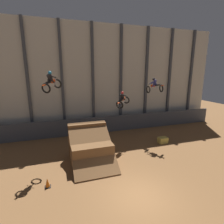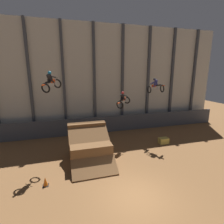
% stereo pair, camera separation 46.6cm
% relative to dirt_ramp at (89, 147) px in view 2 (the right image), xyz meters
% --- Properties ---
extents(ground_plane, '(60.00, 60.00, 0.00)m').
position_rel_dirt_ramp_xyz_m(ground_plane, '(1.82, -5.19, -0.98)').
color(ground_plane, brown).
extents(arena_back_wall, '(32.00, 0.40, 12.06)m').
position_rel_dirt_ramp_xyz_m(arena_back_wall, '(1.82, 7.12, 5.05)').
color(arena_back_wall, beige).
rests_on(arena_back_wall, ground_plane).
extents(lower_barrier, '(31.36, 0.20, 1.85)m').
position_rel_dirt_ramp_xyz_m(lower_barrier, '(1.82, 5.79, -0.05)').
color(lower_barrier, '#474C56').
rests_on(lower_barrier, ground_plane).
extents(dirt_ramp, '(3.14, 4.28, 2.83)m').
position_rel_dirt_ramp_xyz_m(dirt_ramp, '(0.00, 0.00, 0.00)').
color(dirt_ramp, brown).
rests_on(dirt_ramp, ground_plane).
extents(rider_bike_left_air, '(1.52, 1.74, 1.56)m').
position_rel_dirt_ramp_xyz_m(rider_bike_left_air, '(-2.56, 0.84, 5.09)').
color(rider_bike_left_air, black).
extents(rider_bike_center_air, '(1.69, 1.63, 1.58)m').
position_rel_dirt_ramp_xyz_m(rider_bike_center_air, '(3.67, 2.36, 3.26)').
color(rider_bike_center_air, black).
extents(rider_bike_right_air, '(1.44, 1.75, 1.54)m').
position_rel_dirt_ramp_xyz_m(rider_bike_right_air, '(6.88, 2.15, 4.47)').
color(rider_bike_right_air, black).
extents(traffic_cone_near_ramp, '(0.36, 0.36, 0.58)m').
position_rel_dirt_ramp_xyz_m(traffic_cone_near_ramp, '(-3.16, -2.71, -0.70)').
color(traffic_cone_near_ramp, black).
rests_on(traffic_cone_near_ramp, ground_plane).
extents(hay_bale_trackside, '(0.91, 0.61, 0.57)m').
position_rel_dirt_ramp_xyz_m(hay_bale_trackside, '(7.43, 0.99, -0.70)').
color(hay_bale_trackside, '#CCB751').
rests_on(hay_bale_trackside, ground_plane).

